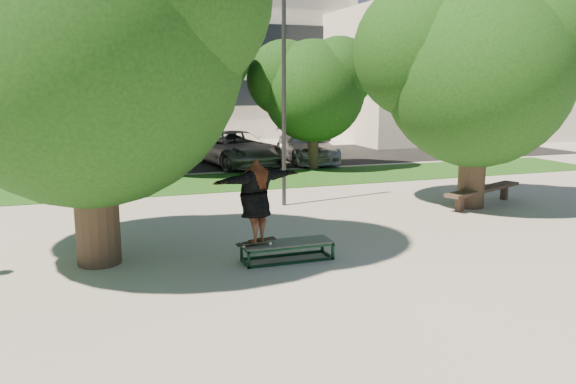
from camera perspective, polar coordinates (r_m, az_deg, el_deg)
name	(u,v)px	position (r m, az deg, el deg)	size (l,w,h in m)	color
ground	(316,257)	(11.59, 2.89, -6.57)	(120.00, 120.00, 0.00)	gray
grass_strip	(245,181)	(20.70, -4.42, 1.15)	(30.00, 4.00, 0.02)	#164914
asphalt_strip	(189,160)	(26.80, -10.06, 3.19)	(40.00, 8.00, 0.01)	black
tree_left	(80,32)	(11.39, -20.39, 15.00)	(6.96, 5.95, 7.12)	#38281E
tree_right	(474,62)	(16.74, 18.39, 12.42)	(6.24, 5.33, 6.51)	#38281E
bg_tree_left	(14,77)	(21.46, -26.03, 10.44)	(5.28, 4.51, 5.77)	#38281E
bg_tree_mid	(174,71)	(22.55, -11.51, 11.98)	(5.76, 4.92, 6.24)	#38281E
bg_tree_right	(312,85)	(23.46, 2.41, 10.84)	(5.04, 4.31, 5.43)	#38281E
lamppost	(284,96)	(16.11, -0.42, 9.68)	(0.25, 0.15, 6.11)	#2D2D30
office_building	(119,19)	(42.53, -16.83, 16.44)	(30.00, 14.12, 16.00)	#BCB9AE
side_building	(445,77)	(39.14, 15.65, 11.16)	(15.00, 10.00, 8.00)	silver
grind_box	(287,251)	(11.30, -0.08, -6.01)	(1.80, 0.60, 0.38)	#10311F
skater_rig	(255,201)	(10.85, -3.32, -0.87)	(2.07, 1.23, 1.71)	white
bench	(483,190)	(17.36, 19.24, 0.15)	(3.33, 1.72, 0.52)	#443329
car_silver_a	(34,156)	(24.95, -24.38, 3.39)	(1.59, 3.95, 1.34)	#AEADB2
car_dark	(74,150)	(26.50, -20.89, 3.99)	(1.39, 4.00, 1.32)	black
car_grey	(236,149)	(24.61, -5.33, 4.41)	(2.50, 5.43, 1.51)	slate
car_silver_b	(306,146)	(25.90, 1.89, 4.71)	(2.05, 5.04, 1.46)	#9E9EA2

